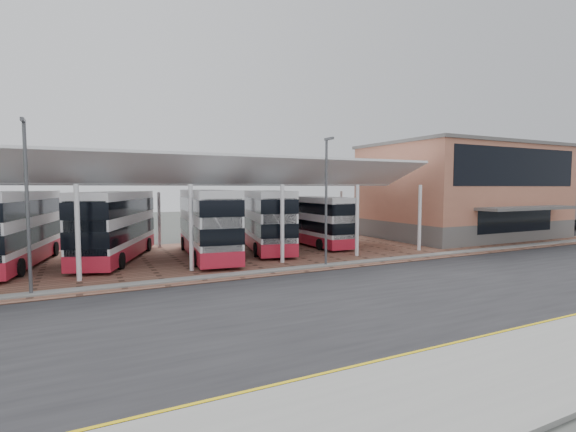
{
  "coord_description": "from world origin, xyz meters",
  "views": [
    {
      "loc": [
        -11.88,
        -16.0,
        5.04
      ],
      "look_at": [
        0.61,
        8.87,
        3.09
      ],
      "focal_mm": 26.0,
      "sensor_mm": 36.0,
      "label": 1
    }
  ],
  "objects_px": {
    "bus_1": "(15,229)",
    "bus_4": "(265,220)",
    "bus_3": "(207,224)",
    "terminal": "(462,191)",
    "bus_5": "(313,221)",
    "bus_2": "(116,226)"
  },
  "relations": [
    {
      "from": "bus_1",
      "to": "bus_4",
      "type": "distance_m",
      "value": 16.88
    },
    {
      "from": "bus_3",
      "to": "bus_4",
      "type": "height_order",
      "value": "bus_3"
    },
    {
      "from": "terminal",
      "to": "bus_4",
      "type": "height_order",
      "value": "terminal"
    },
    {
      "from": "bus_1",
      "to": "bus_3",
      "type": "xyz_separation_m",
      "value": [
        11.75,
        -1.81,
        0.02
      ]
    },
    {
      "from": "terminal",
      "to": "bus_1",
      "type": "height_order",
      "value": "terminal"
    },
    {
      "from": "bus_4",
      "to": "bus_5",
      "type": "distance_m",
      "value": 4.84
    },
    {
      "from": "bus_4",
      "to": "bus_5",
      "type": "bearing_deg",
      "value": 19.26
    },
    {
      "from": "bus_4",
      "to": "terminal",
      "type": "bearing_deg",
      "value": 11.01
    },
    {
      "from": "terminal",
      "to": "bus_5",
      "type": "height_order",
      "value": "terminal"
    },
    {
      "from": "terminal",
      "to": "bus_5",
      "type": "relative_size",
      "value": 1.83
    },
    {
      "from": "bus_5",
      "to": "bus_3",
      "type": "bearing_deg",
      "value": -167.2
    },
    {
      "from": "bus_1",
      "to": "bus_3",
      "type": "relative_size",
      "value": 0.99
    },
    {
      "from": "bus_3",
      "to": "bus_5",
      "type": "height_order",
      "value": "bus_3"
    },
    {
      "from": "bus_1",
      "to": "bus_5",
      "type": "distance_m",
      "value": 21.68
    },
    {
      "from": "terminal",
      "to": "bus_5",
      "type": "distance_m",
      "value": 17.07
    },
    {
      "from": "bus_1",
      "to": "bus_2",
      "type": "distance_m",
      "value": 5.85
    },
    {
      "from": "bus_2",
      "to": "bus_1",
      "type": "bearing_deg",
      "value": -161.0
    },
    {
      "from": "bus_1",
      "to": "bus_5",
      "type": "xyz_separation_m",
      "value": [
        21.68,
        0.31,
        -0.28
      ]
    },
    {
      "from": "bus_2",
      "to": "bus_5",
      "type": "distance_m",
      "value": 15.84
    },
    {
      "from": "bus_2",
      "to": "bus_5",
      "type": "relative_size",
      "value": 1.14
    },
    {
      "from": "terminal",
      "to": "bus_5",
      "type": "bearing_deg",
      "value": 175.9
    },
    {
      "from": "terminal",
      "to": "bus_4",
      "type": "bearing_deg",
      "value": 178.26
    }
  ]
}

